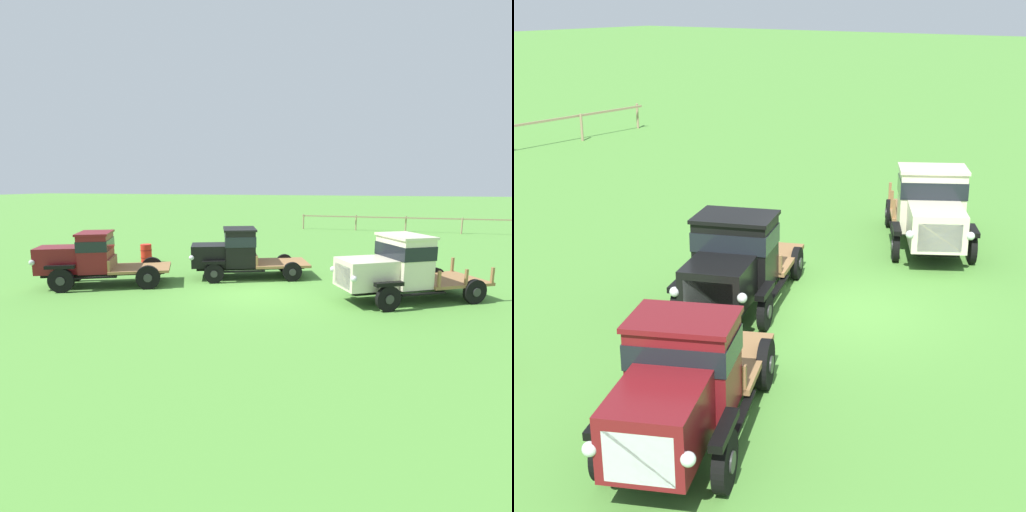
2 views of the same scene
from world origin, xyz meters
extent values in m
plane|color=#518E38|center=(0.00, 0.00, 0.00)|extent=(240.00, 240.00, 0.00)
cylinder|color=#997F60|center=(-1.27, 20.67, 0.63)|extent=(0.12, 0.12, 1.25)
cylinder|color=#997F60|center=(3.10, 20.90, 0.63)|extent=(0.12, 0.12, 1.25)
cylinder|color=#997F60|center=(7.02, 20.83, 0.63)|extent=(0.12, 0.12, 1.25)
cylinder|color=#997F60|center=(11.07, 20.44, 0.63)|extent=(0.12, 0.12, 1.25)
cube|color=#997F60|center=(6.97, 20.69, 1.13)|extent=(16.67, 0.08, 0.10)
cylinder|color=black|center=(-6.46, -1.92, 0.44)|extent=(0.88, 0.54, 0.88)
cylinder|color=#2D2D2D|center=(-6.42, -2.01, 0.44)|extent=(0.29, 0.16, 0.31)
cylinder|color=black|center=(-7.18, -0.38, 0.44)|extent=(0.88, 0.54, 0.88)
cylinder|color=#2D2D2D|center=(-7.23, -0.28, 0.44)|extent=(0.29, 0.16, 0.31)
cylinder|color=black|center=(-3.73, -0.64, 0.44)|extent=(0.88, 0.54, 0.88)
cylinder|color=#2D2D2D|center=(-3.69, -0.74, 0.44)|extent=(0.29, 0.16, 0.31)
cylinder|color=black|center=(-4.45, 0.90, 0.44)|extent=(0.88, 0.54, 0.88)
cylinder|color=#2D2D2D|center=(-4.49, 0.99, 0.44)|extent=(0.29, 0.16, 0.31)
cube|color=black|center=(-5.57, -0.56, 0.52)|extent=(4.39, 2.71, 0.12)
cube|color=maroon|center=(-7.03, -1.24, 1.06)|extent=(1.91, 1.74, 0.96)
cube|color=silver|center=(-7.71, -1.56, 1.01)|extent=(0.45, 0.87, 0.72)
sphere|color=silver|center=(-7.45, -2.14, 1.09)|extent=(0.20, 0.20, 0.20)
sphere|color=silver|center=(-7.99, -0.99, 1.09)|extent=(0.20, 0.20, 0.20)
cube|color=black|center=(-6.46, -1.92, 0.93)|extent=(1.01, 0.61, 0.12)
cube|color=black|center=(-7.18, -0.38, 0.93)|extent=(1.01, 0.61, 0.12)
cube|color=maroon|center=(-5.85, -0.69, 1.28)|extent=(1.58, 1.80, 1.40)
cube|color=black|center=(-5.85, -0.69, 1.60)|extent=(1.63, 1.85, 0.39)
cube|color=maroon|center=(-5.85, -0.69, 2.02)|extent=(1.71, 1.90, 0.08)
cube|color=black|center=(-5.41, -1.41, 0.50)|extent=(1.39, 0.75, 0.05)
cube|color=black|center=(-6.11, 0.10, 0.50)|extent=(1.39, 0.75, 0.05)
cube|color=olive|center=(-4.39, -0.01, 0.63)|extent=(2.71, 2.49, 0.10)
cube|color=olive|center=(-5.34, -0.46, 0.86)|extent=(0.75, 1.50, 0.44)
cylinder|color=black|center=(-1.71, 0.82, 0.39)|extent=(0.78, 0.43, 0.78)
cylinder|color=#2D2D2D|center=(-1.67, 0.73, 0.39)|extent=(0.26, 0.13, 0.27)
cylinder|color=black|center=(-2.37, 2.52, 0.39)|extent=(0.78, 0.43, 0.78)
cylinder|color=#2D2D2D|center=(-2.40, 2.60, 0.39)|extent=(0.26, 0.13, 0.27)
cylinder|color=black|center=(1.19, 1.95, 0.39)|extent=(0.78, 0.43, 0.78)
cylinder|color=#2D2D2D|center=(1.22, 1.86, 0.39)|extent=(0.26, 0.13, 0.27)
cylinder|color=black|center=(0.52, 3.64, 0.39)|extent=(0.78, 0.43, 0.78)
cylinder|color=#2D2D2D|center=(0.49, 3.73, 0.39)|extent=(0.26, 0.13, 0.27)
cube|color=black|center=(-0.64, 2.21, 0.47)|extent=(4.45, 2.53, 0.12)
cube|color=black|center=(-2.23, 1.59, 0.97)|extent=(1.73, 1.69, 0.88)
cube|color=silver|center=(-2.83, 1.35, 0.92)|extent=(0.42, 0.96, 0.66)
sphere|color=silver|center=(-2.59, 0.71, 0.99)|extent=(0.20, 0.20, 0.20)
sphere|color=silver|center=(-3.09, 1.99, 0.99)|extent=(0.20, 0.20, 0.20)
cube|color=black|center=(-1.71, 0.82, 0.83)|extent=(0.91, 0.51, 0.12)
cube|color=black|center=(-2.37, 2.52, 0.83)|extent=(0.91, 0.51, 0.12)
cube|color=black|center=(-1.04, 2.05, 1.25)|extent=(1.68, 1.92, 1.45)
cube|color=black|center=(-1.04, 2.05, 1.58)|extent=(1.74, 1.98, 0.41)
cube|color=black|center=(-1.04, 2.05, 2.02)|extent=(1.82, 2.04, 0.08)
cube|color=black|center=(-0.61, 1.26, 0.45)|extent=(1.59, 0.73, 0.05)
cube|color=black|center=(-1.26, 2.93, 0.45)|extent=(1.59, 0.73, 0.05)
cube|color=olive|center=(0.54, 2.67, 0.58)|extent=(2.75, 2.54, 0.10)
cube|color=olive|center=(-0.46, 2.28, 0.81)|extent=(0.71, 1.64, 0.44)
cylinder|color=black|center=(4.69, -1.05, 0.40)|extent=(0.78, 0.54, 0.81)
cylinder|color=#2D2D2D|center=(4.73, -1.13, 0.40)|extent=(0.26, 0.17, 0.28)
cylinder|color=black|center=(3.73, 0.61, 0.40)|extent=(0.78, 0.54, 0.81)
cylinder|color=#2D2D2D|center=(3.68, 0.69, 0.40)|extent=(0.26, 0.17, 0.28)
cylinder|color=black|center=(7.43, 0.55, 0.40)|extent=(0.78, 0.54, 0.81)
cylinder|color=#2D2D2D|center=(7.48, 0.47, 0.40)|extent=(0.26, 0.17, 0.28)
cylinder|color=black|center=(6.47, 2.20, 0.40)|extent=(0.78, 0.54, 0.81)
cylinder|color=#2D2D2D|center=(6.43, 2.28, 0.40)|extent=(0.26, 0.17, 0.28)
cube|color=black|center=(5.46, 0.51, 0.48)|extent=(4.54, 3.24, 0.12)
cube|color=beige|center=(3.99, -0.34, 1.01)|extent=(2.10, 1.99, 0.93)
cube|color=silver|center=(3.30, -0.74, 0.96)|extent=(0.58, 0.94, 0.69)
sphere|color=silver|center=(3.66, -1.37, 1.03)|extent=(0.20, 0.20, 0.20)
sphere|color=silver|center=(2.94, -0.13, 1.03)|extent=(0.20, 0.20, 0.20)
cube|color=black|center=(4.69, -1.05, 0.86)|extent=(0.90, 0.64, 0.12)
cube|color=black|center=(3.73, 0.61, 0.86)|extent=(0.90, 0.64, 0.12)
cube|color=beige|center=(5.19, 0.35, 1.34)|extent=(1.81, 2.02, 1.59)
cube|color=black|center=(5.19, 0.35, 1.69)|extent=(1.87, 2.07, 0.44)
cube|color=beige|center=(5.19, 0.35, 2.17)|extent=(1.95, 2.14, 0.08)
cube|color=black|center=(5.76, -0.40, 0.46)|extent=(1.43, 0.91, 0.05)
cube|color=black|center=(4.82, 1.22, 0.46)|extent=(1.43, 0.91, 0.05)
cube|color=olive|center=(6.66, 1.20, 0.59)|extent=(2.92, 2.79, 0.10)
cube|color=olive|center=(6.23, -0.10, 0.90)|extent=(0.11, 0.11, 0.52)
cube|color=olive|center=(5.32, 1.47, 0.90)|extent=(0.11, 0.11, 0.52)
cube|color=olive|center=(7.11, 0.42, 0.90)|extent=(0.11, 0.11, 0.52)
cube|color=olive|center=(6.20, 1.99, 0.90)|extent=(0.11, 0.11, 0.52)
cube|color=olive|center=(8.00, 0.93, 0.90)|extent=(0.11, 0.11, 0.52)
cube|color=olive|center=(7.09, 2.50, 0.90)|extent=(0.11, 0.11, 0.52)
cylinder|color=red|center=(-6.42, 3.77, 0.46)|extent=(0.53, 0.53, 0.92)
cylinder|color=maroon|center=(-6.42, 3.77, 0.65)|extent=(0.56, 0.56, 0.03)
cylinder|color=maroon|center=(-6.42, 3.77, 0.28)|extent=(0.56, 0.56, 0.03)
camera|label=1|loc=(3.94, -13.38, 3.85)|focal=28.00mm
camera|label=2|loc=(-13.64, -7.73, 6.46)|focal=55.00mm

